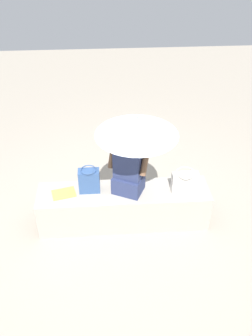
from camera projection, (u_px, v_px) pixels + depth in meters
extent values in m
plane|color=#9E9384|center=(124.00, 220.00, 4.63)|extent=(14.00, 14.00, 0.00)
cube|color=#A8A093|center=(124.00, 206.00, 4.49)|extent=(2.11, 0.49, 0.49)
cube|color=navy|center=(128.00, 184.00, 4.29)|extent=(0.43, 0.40, 0.22)
cube|color=navy|center=(129.00, 160.00, 4.08)|extent=(0.38, 0.32, 0.48)
sphere|color=brown|center=(129.00, 134.00, 3.88)|extent=(0.20, 0.20, 0.20)
cylinder|color=brown|center=(145.00, 162.00, 4.01)|extent=(0.15, 0.21, 0.32)
cylinder|color=brown|center=(113.00, 155.00, 4.13)|extent=(0.15, 0.21, 0.32)
cylinder|color=#B7B7BC|center=(136.00, 159.00, 3.99)|extent=(0.02, 0.02, 1.05)
cone|color=silver|center=(137.00, 126.00, 3.73)|extent=(0.90, 0.90, 0.20)
sphere|color=#B7B7BC|center=(137.00, 116.00, 3.67)|extent=(0.03, 0.03, 0.03)
cube|color=silver|center=(185.00, 182.00, 4.28)|extent=(0.32, 0.11, 0.26)
torus|color=silver|center=(186.00, 173.00, 4.19)|extent=(0.23, 0.23, 0.01)
cube|color=#335184|center=(89.00, 181.00, 4.27)|extent=(0.25, 0.14, 0.30)
torus|color=#335184|center=(88.00, 170.00, 4.17)|extent=(0.19, 0.19, 0.01)
cube|color=#EAE04C|center=(64.00, 193.00, 4.30)|extent=(0.32, 0.26, 0.01)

